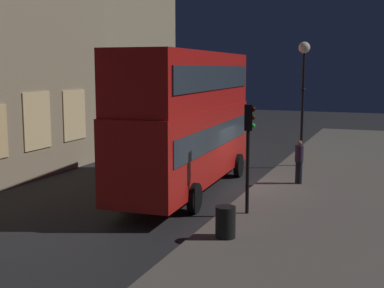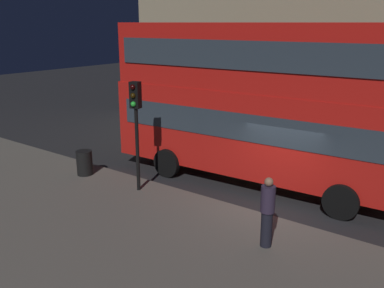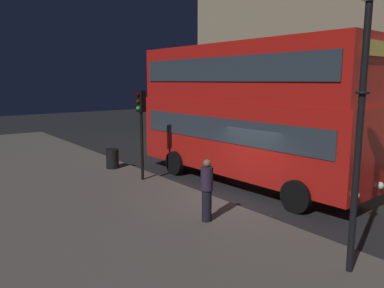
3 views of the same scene
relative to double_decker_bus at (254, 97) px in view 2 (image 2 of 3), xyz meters
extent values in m
plane|color=#232326|center=(1.69, -1.59, -3.12)|extent=(80.00, 80.00, 0.00)
cube|color=#5B564F|center=(1.69, -6.41, -3.06)|extent=(44.00, 8.17, 0.12)
cube|color=#E5C67F|center=(-8.82, 7.05, -0.85)|extent=(1.83, 0.06, 2.09)
cube|color=#F2D18C|center=(-5.96, 7.05, -0.51)|extent=(1.83, 0.06, 2.35)
cube|color=#F2D18C|center=(-3.11, 7.05, -0.69)|extent=(1.83, 0.06, 2.17)
cube|color=#F9E09E|center=(-0.25, 7.05, -0.48)|extent=(1.83, 0.06, 2.53)
cube|color=#F9E09E|center=(2.61, 7.05, -0.46)|extent=(1.83, 0.06, 2.45)
cube|color=red|center=(0.00, 0.00, -1.16)|extent=(10.47, 2.94, 2.86)
cube|color=red|center=(0.00, 0.00, 1.36)|extent=(10.26, 2.88, 2.18)
cube|color=#2D3842|center=(0.00, 0.00, -0.80)|extent=(9.64, 2.96, 0.90)
cube|color=#2D3842|center=(0.00, 0.00, 1.47)|extent=(9.64, 2.96, 0.90)
cylinder|color=black|center=(3.46, 1.44, -2.59)|extent=(1.08, 0.29, 1.07)
cylinder|color=black|center=(3.58, -1.11, -2.59)|extent=(1.08, 0.29, 1.07)
cylinder|color=black|center=(-2.91, 1.14, -2.59)|extent=(1.08, 0.29, 1.07)
cylinder|color=black|center=(-2.79, -1.41, -2.59)|extent=(1.08, 0.29, 1.07)
cylinder|color=black|center=(-2.53, -3.20, -1.60)|extent=(0.12, 0.12, 2.81)
cube|color=black|center=(-2.53, -3.20, 0.23)|extent=(0.37, 0.32, 0.85)
sphere|color=black|center=(-2.50, -3.35, 0.50)|extent=(0.17, 0.17, 0.17)
sphere|color=black|center=(-2.50, -3.35, 0.23)|extent=(0.17, 0.17, 0.17)
sphere|color=green|center=(-2.50, -3.35, -0.04)|extent=(0.17, 0.17, 0.17)
cylinder|color=black|center=(2.66, -4.02, -2.53)|extent=(0.29, 0.29, 0.94)
cylinder|color=#2D2338|center=(2.66, -4.02, -1.72)|extent=(0.36, 0.36, 0.68)
sphere|color=#8C664C|center=(2.66, -4.02, -1.27)|extent=(0.22, 0.22, 0.22)
cylinder|color=black|center=(-5.18, -3.29, -2.55)|extent=(0.59, 0.59, 0.91)
camera|label=1|loc=(-18.86, -7.64, 1.83)|focal=48.22mm
camera|label=2|loc=(6.93, -12.88, 2.45)|focal=39.77mm
camera|label=3|loc=(10.72, -10.66, 1.06)|focal=35.07mm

